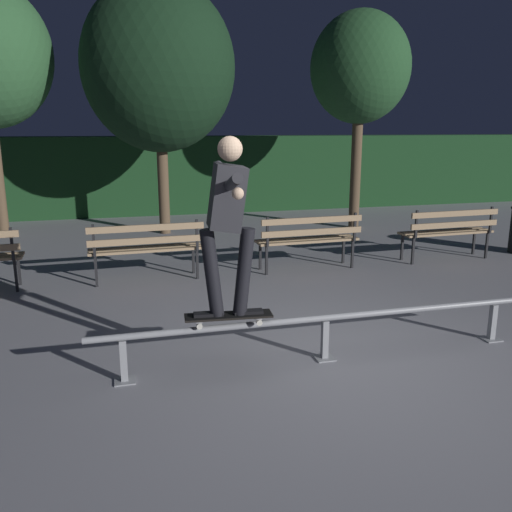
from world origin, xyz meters
The scene contains 10 objects.
ground_plane centered at (0.00, 0.00, 0.00)m, with size 90.00×90.00×0.00m, color gray.
hedge_backdrop centered at (0.00, 9.62, 0.96)m, with size 24.00×1.20×1.92m, color #193D1E.
grind_rail centered at (0.00, 0.13, 0.35)m, with size 4.37×0.18×0.44m.
skateboard centered at (-0.93, 0.13, 0.51)m, with size 0.79×0.27×0.09m.
skateboarder centered at (-0.93, 0.13, 1.45)m, with size 0.63×1.41×1.56m.
park_bench_left_center centered at (-1.46, 3.23, 0.54)m, with size 1.61×0.47×0.88m.
park_bench_right_center centered at (0.98, 3.23, 0.54)m, with size 1.61×0.47×0.88m.
park_bench_rightmost centered at (3.41, 3.23, 0.54)m, with size 1.61×0.47×0.88m.
tree_far_right centered at (3.16, 6.33, 3.30)m, with size 2.04×2.04×4.45m.
tree_behind_benches centered at (-0.88, 6.77, 3.27)m, with size 2.97×2.97×4.91m.
Camera 1 is at (-1.84, -4.29, 2.16)m, focal length 37.57 mm.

